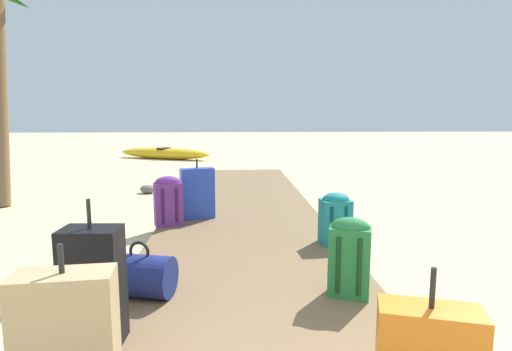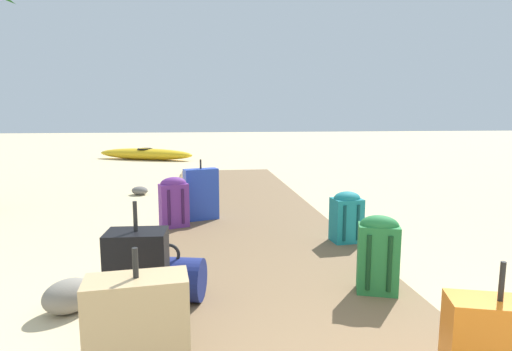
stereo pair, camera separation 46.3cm
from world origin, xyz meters
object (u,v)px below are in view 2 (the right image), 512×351
object	(u,v)px
suitcase_black	(139,291)
kayak	(145,154)
backpack_green	(378,252)
suitcase_blue	(201,194)
backpack_teal	(347,215)
backpack_purple	(174,201)
duffel_bag_navy	(170,279)

from	to	relation	value
suitcase_black	kayak	bearing A→B (deg)	97.18
backpack_green	suitcase_blue	size ratio (longest dim) A/B	0.77
backpack_teal	suitcase_black	bearing A→B (deg)	-136.19
kayak	suitcase_black	bearing A→B (deg)	-82.82
backpack_purple	kayak	bearing A→B (deg)	99.58
suitcase_blue	kayak	xyz separation A→B (m)	(-1.80, 8.38, -0.23)
suitcase_black	kayak	world-z (taller)	suitcase_black
backpack_teal	suitcase_blue	size ratio (longest dim) A/B	0.70
backpack_teal	kayak	bearing A→B (deg)	109.39
backpack_teal	backpack_purple	distance (m)	2.08
backpack_green	suitcase_blue	world-z (taller)	suitcase_blue
duffel_bag_navy	suitcase_blue	distance (m)	2.41
backpack_purple	suitcase_blue	bearing A→B (deg)	45.15
suitcase_black	backpack_purple	xyz separation A→B (m)	(0.03, 2.70, -0.03)
backpack_purple	kayak	size ratio (longest dim) A/B	0.19
duffel_bag_navy	suitcase_blue	xyz separation A→B (m)	(0.23, 2.40, 0.17)
backpack_green	backpack_teal	bearing A→B (deg)	80.63
backpack_green	kayak	bearing A→B (deg)	106.20
backpack_green	backpack_teal	size ratio (longest dim) A/B	1.11
duffel_bag_navy	suitcase_blue	bearing A→B (deg)	84.41
suitcase_black	backpack_purple	bearing A→B (deg)	89.33
suitcase_black	duffel_bag_navy	world-z (taller)	suitcase_black
suitcase_blue	backpack_teal	bearing A→B (deg)	-37.20
backpack_purple	suitcase_black	bearing A→B (deg)	-90.67
suitcase_black	backpack_purple	distance (m)	2.70
backpack_green	backpack_teal	xyz separation A→B (m)	(0.21, 1.29, -0.03)
backpack_green	kayak	size ratio (longest dim) A/B	0.18
suitcase_black	backpack_teal	world-z (taller)	suitcase_black
backpack_green	suitcase_blue	xyz separation A→B (m)	(-1.35, 2.48, 0.02)
backpack_purple	suitcase_blue	world-z (taller)	suitcase_blue
backpack_teal	backpack_purple	world-z (taller)	backpack_purple
suitcase_black	suitcase_blue	size ratio (longest dim) A/B	1.12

